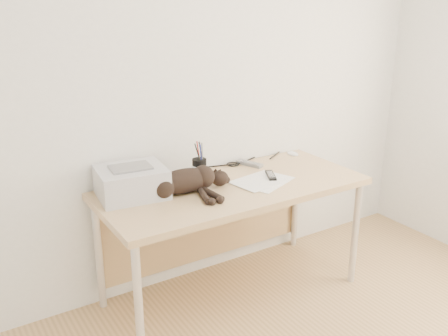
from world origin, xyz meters
TOP-DOWN VIEW (x-y plane):
  - wall_back at (0.00, 1.75)m, footprint 3.50×0.00m
  - desk at (0.00, 1.48)m, footprint 1.60×0.70m
  - printer at (-0.57, 1.55)m, footprint 0.40×0.35m
  - papers at (0.19, 1.34)m, footprint 0.41×0.34m
  - cat at (-0.32, 1.43)m, footprint 0.66×0.32m
  - mug at (-0.11, 1.60)m, footprint 0.13×0.13m
  - pen_cup at (-0.11, 1.61)m, footprint 0.09×0.09m
  - remote_grey at (0.29, 1.64)m, footprint 0.12×0.19m
  - remote_black at (0.27, 1.38)m, footprint 0.11×0.17m
  - mouse at (0.69, 1.67)m, footprint 0.06×0.10m
  - cable_tangle at (0.00, 1.70)m, footprint 1.36×0.09m

SIDE VIEW (x-z plane):
  - desk at x=0.00m, z-range 0.24..0.98m
  - papers at x=0.19m, z-range 0.74..0.75m
  - cable_tangle at x=0.00m, z-range 0.74..0.75m
  - remote_black at x=0.27m, z-range 0.74..0.76m
  - remote_grey at x=0.29m, z-range 0.74..0.76m
  - mouse at x=0.69m, z-range 0.74..0.77m
  - mug at x=-0.11m, z-range 0.74..0.83m
  - pen_cup at x=-0.11m, z-range 0.69..0.92m
  - cat at x=-0.32m, z-range 0.73..0.88m
  - printer at x=-0.57m, z-range 0.74..0.91m
  - wall_back at x=0.00m, z-range -0.45..3.05m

